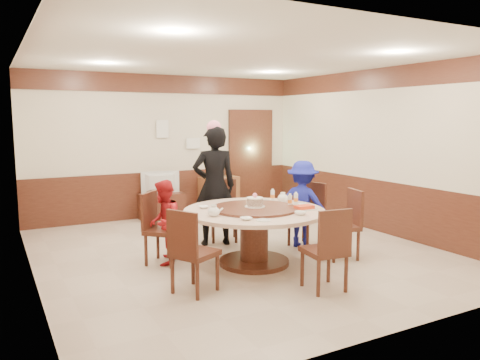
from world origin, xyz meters
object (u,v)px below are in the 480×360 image
person_red (164,222)px  birthday_cake (255,202)px  shrimp_platter (304,208)px  tv_stand (162,206)px  side_cabinet (219,195)px  banquet_table (254,225)px  television (161,182)px  person_blue (303,204)px  person_standing (214,186)px  thermos (222,167)px

person_red → birthday_cake: person_red is taller
person_red → shrimp_platter: (1.63, -0.94, 0.21)m
person_red → birthday_cake: (1.09, -0.57, 0.27)m
tv_stand → side_cabinet: bearing=1.4°
banquet_table → television: size_ratio=2.52×
person_blue → tv_stand: person_blue is taller
tv_stand → person_red: bearing=-108.2°
banquet_table → side_cabinet: size_ratio=2.36×
person_standing → person_blue: 1.38m
person_standing → birthday_cake: size_ratio=6.76×
person_red → television: 2.91m
person_red → birthday_cake: size_ratio=4.20×
television → side_cabinet: size_ratio=0.94×
tv_stand → television: bearing=0.0°
side_cabinet → thermos: (0.07, 0.00, 0.56)m
birthday_cake → thermos: size_ratio=0.72×
side_cabinet → person_standing: bearing=-117.3°
person_red → thermos: person_red is taller
shrimp_platter → thermos: bearing=80.6°
shrimp_platter → thermos: size_ratio=0.79×
shrimp_platter → tv_stand: bearing=100.9°
shrimp_platter → person_red: bearing=150.0°
thermos → tv_stand: bearing=-178.7°
birthday_cake → side_cabinet: (1.09, 3.36, -0.47)m
banquet_table → person_red: 1.22m
birthday_cake → television: birthday_cake is taller
banquet_table → person_red: bearing=151.1°
birthday_cake → thermos: bearing=70.9°
television → birthday_cake: bearing=101.1°
side_cabinet → person_blue: bearing=-90.3°
tv_stand → television: (0.00, 0.00, 0.47)m
birthday_cake → television: size_ratio=0.36×
television → thermos: size_ratio=1.97×
birthday_cake → shrimp_platter: birthday_cake is taller
person_standing → side_cabinet: size_ratio=2.30×
person_standing → television: size_ratio=2.45×
person_blue → birthday_cake: (-1.07, -0.39, 0.18)m
person_standing → tv_stand: bearing=-72.8°
person_standing → birthday_cake: 1.14m
shrimp_platter → person_standing: bearing=111.8°
banquet_table → thermos: thermos is taller
thermos → person_standing: bearing=-118.8°
banquet_table → person_blue: bearing=20.6°
person_red → shrimp_platter: 1.89m
tv_stand → thermos: thermos is taller
banquet_table → television: bearing=92.6°
person_blue → television: 3.19m
tv_stand → thermos: (1.34, 0.03, 0.69)m
television → person_red: bearing=79.9°
side_cabinet → thermos: 0.57m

